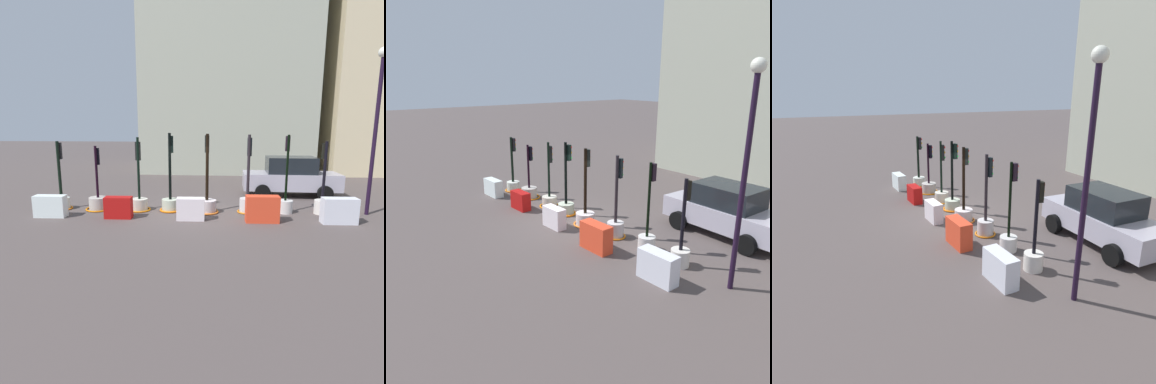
% 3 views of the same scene
% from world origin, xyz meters
% --- Properties ---
extents(ground_plane, '(120.00, 120.00, 0.00)m').
position_xyz_m(ground_plane, '(0.00, 0.00, 0.00)').
color(ground_plane, '#504543').
extents(traffic_light_0, '(0.83, 0.83, 2.67)m').
position_xyz_m(traffic_light_0, '(-5.16, 0.29, 0.49)').
color(traffic_light_0, silver).
rests_on(traffic_light_0, ground_plane).
extents(traffic_light_1, '(1.00, 1.00, 2.50)m').
position_xyz_m(traffic_light_1, '(-3.69, 0.34, 0.36)').
color(traffic_light_1, '#B8AFA8').
rests_on(traffic_light_1, ground_plane).
extents(traffic_light_2, '(0.87, 0.87, 2.83)m').
position_xyz_m(traffic_light_2, '(-2.04, 0.38, 0.47)').
color(traffic_light_2, beige).
rests_on(traffic_light_2, ground_plane).
extents(traffic_light_3, '(0.84, 0.84, 2.99)m').
position_xyz_m(traffic_light_3, '(-0.82, 0.40, 0.51)').
color(traffic_light_3, '#B0B9A2').
rests_on(traffic_light_3, ground_plane).
extents(traffic_light_4, '(0.91, 0.91, 2.96)m').
position_xyz_m(traffic_light_4, '(0.59, 0.28, 0.45)').
color(traffic_light_4, beige).
rests_on(traffic_light_4, ground_plane).
extents(traffic_light_5, '(0.76, 0.76, 2.93)m').
position_xyz_m(traffic_light_5, '(2.13, 0.42, 0.53)').
color(traffic_light_5, beige).
rests_on(traffic_light_5, ground_plane).
extents(traffic_light_6, '(0.56, 0.56, 2.93)m').
position_xyz_m(traffic_light_6, '(3.55, 0.50, 0.59)').
color(traffic_light_6, silver).
rests_on(traffic_light_6, ground_plane).
extents(traffic_light_7, '(0.57, 0.57, 2.70)m').
position_xyz_m(traffic_light_7, '(4.89, 0.49, 0.59)').
color(traffic_light_7, silver).
rests_on(traffic_light_7, ground_plane).
extents(construction_barrier_0, '(1.13, 0.48, 0.79)m').
position_xyz_m(construction_barrier_0, '(-5.01, -0.85, 0.39)').
color(construction_barrier_0, white).
rests_on(construction_barrier_0, ground_plane).
extents(construction_barrier_1, '(0.98, 0.46, 0.77)m').
position_xyz_m(construction_barrier_1, '(-2.51, -0.78, 0.39)').
color(construction_barrier_1, '#B1100F').
rests_on(construction_barrier_1, ground_plane).
extents(construction_barrier_2, '(0.98, 0.44, 0.79)m').
position_xyz_m(construction_barrier_2, '(0.08, -0.80, 0.39)').
color(construction_barrier_2, white).
rests_on(construction_barrier_2, ground_plane).
extents(construction_barrier_3, '(1.14, 0.50, 0.91)m').
position_xyz_m(construction_barrier_3, '(2.54, -0.82, 0.46)').
color(construction_barrier_3, '#E74023').
rests_on(construction_barrier_3, ground_plane).
extents(construction_barrier_4, '(1.16, 0.50, 0.87)m').
position_xyz_m(construction_barrier_4, '(5.10, -0.75, 0.44)').
color(construction_barrier_4, silver).
rests_on(construction_barrier_4, ground_plane).
extents(car_silver_hatchback, '(4.39, 2.14, 1.84)m').
position_xyz_m(car_silver_hatchback, '(4.35, 3.69, 0.91)').
color(car_silver_hatchback, '#B2ACBC').
rests_on(car_silver_hatchback, ground_plane).
extents(street_lamp_post, '(0.36, 0.36, 5.87)m').
position_xyz_m(street_lamp_post, '(6.54, 0.52, 3.66)').
color(street_lamp_post, black).
rests_on(street_lamp_post, ground_plane).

